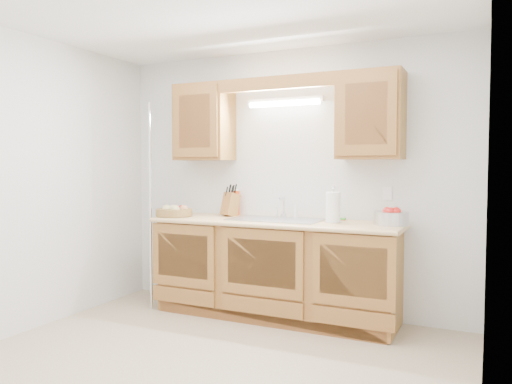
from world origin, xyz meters
The scene contains 17 objects.
room centered at (0.00, 0.00, 1.25)m, with size 3.52×3.50×2.50m.
base_cabinets centered at (0.00, 1.20, 0.44)m, with size 2.20×0.60×0.86m, color olive.
countertop centered at (0.00, 1.19, 0.88)m, with size 2.30×0.63×0.04m, color #E6BD78.
upper_cabinet_left centered at (-0.83, 1.33, 1.83)m, with size 0.55×0.33×0.75m, color olive.
upper_cabinet_right centered at (0.83, 1.33, 1.83)m, with size 0.55×0.33×0.75m, color olive.
valance centered at (0.00, 1.19, 2.14)m, with size 2.20×0.05×0.12m, color olive.
fluorescent_fixture centered at (0.00, 1.42, 2.00)m, with size 0.76×0.08×0.08m.
sink centered at (0.00, 1.21, 0.83)m, with size 0.84×0.46×0.36m.
wire_shelf_pole centered at (-1.20, 0.94, 1.00)m, with size 0.03×0.03×2.00m, color silver.
outlet_plate centered at (0.95, 1.49, 1.15)m, with size 0.08×0.01×0.12m, color white.
fruit_basket centered at (-1.03, 1.09, 0.95)m, with size 0.42×0.42×0.11m.
knife_block centered at (-0.54, 1.34, 1.02)m, with size 0.16×0.21×0.33m.
orange_canister centered at (-0.54, 1.44, 1.03)m, with size 0.09×0.09×0.26m.
soap_bottle centered at (-0.54, 1.38, 0.99)m, with size 0.08×0.08×0.18m, color #2464B4.
sponge centered at (0.54, 1.44, 0.91)m, with size 0.10×0.07×0.02m.
paper_towel centered at (0.54, 1.21, 1.03)m, with size 0.16×0.16×0.32m.
apple_bowl centered at (1.03, 1.25, 0.97)m, with size 0.30×0.30×0.15m.
Camera 1 is at (1.77, -2.98, 1.39)m, focal length 35.00 mm.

